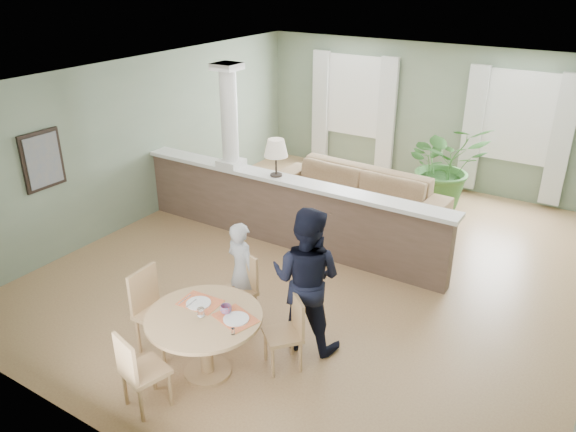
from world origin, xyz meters
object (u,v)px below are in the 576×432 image
Objects in this scene: houseplant at (445,165)px; man_person at (306,279)px; dining_table at (206,328)px; sofa at (352,198)px; chair_far_man at (289,329)px; chair_near at (138,369)px; chair_side at (153,307)px; child_person at (242,271)px; chair_far_boy at (240,286)px.

man_person is (-0.03, -4.75, 0.08)m from houseplant.
houseplant reaches higher than dining_table.
sofa is 3.63× the size of chair_far_man.
chair_side is at bearing -39.02° from chair_near.
sofa is 3.49× the size of chair_near.
man_person is at bearing -99.96° from chair_near.
sofa is 1.78× the size of man_person.
chair_far_man is 0.59m from man_person.
houseplant reaches higher than chair_near.
dining_table is 1.24× the size of chair_side.
chair_side is 0.57× the size of man_person.
child_person reaches higher than sofa.
chair_far_boy is at bearing -100.72° from houseplant.
chair_near is at bearing -97.50° from houseplant.
chair_side reaches higher than dining_table.
chair_side is 1.74m from man_person.
chair_near reaches higher than dining_table.
chair_far_man is at bearing -71.16° from chair_side.
chair_near is (-0.21, -0.76, -0.10)m from dining_table.
child_person is (-0.97, -4.70, -0.14)m from houseplant.
houseplant is 1.59× the size of chair_side.
chair_near is (0.19, -5.02, 0.04)m from sofa.
child_person is at bearing -71.43° from chair_near.
chair_near is at bearing -82.30° from chair_far_man.
houseplant is (1.05, 1.51, 0.34)m from sofa.
houseplant is at bearing -98.68° from man_person.
dining_table is at bearing -59.14° from chair_far_boy.
houseplant is 1.86× the size of chair_far_man.
dining_table is 1.22m from man_person.
sofa is 3.43m from man_person.
chair_far_man reaches higher than dining_table.
chair_near is at bearing -145.92° from chair_side.
chair_far_man is 1.55m from chair_side.
chair_far_man is 0.96× the size of chair_near.
man_person reaches higher than child_person.
chair_far_boy is 1.09× the size of chair_far_man.
houseplant is 1.28× the size of dining_table.
chair_side reaches higher than chair_near.
sofa is 2.38× the size of child_person.
chair_near is at bearing 56.64° from man_person.
chair_far_boy is 0.19m from child_person.
sofa is 3.35× the size of chair_far_boy.
houseplant is 1.22× the size of child_person.
chair_far_man is at bearing -108.00° from chair_near.
chair_far_boy is 0.53× the size of man_person.
chair_far_man is at bearing -71.48° from sofa.
dining_table is 1.39× the size of chair_near.
sofa reaches higher than chair_far_man.
chair_far_boy is at bearing -161.02° from chair_far_man.
houseplant is at bearing 130.92° from chair_far_man.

